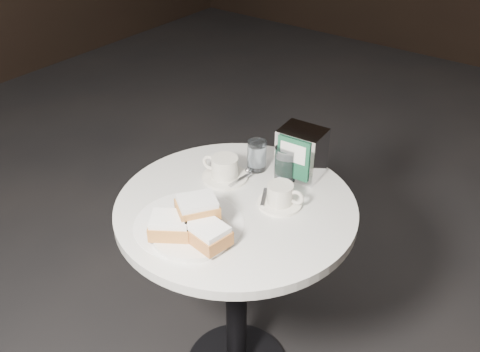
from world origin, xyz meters
The scene contains 8 objects.
cafe_table centered at (0.00, 0.00, 0.55)m, with size 0.70×0.70×0.74m.
sugar_spill centered at (-0.05, -0.15, 0.75)m, with size 0.30×0.30×0.00m, color white.
beignet_plate centered at (0.00, -0.19, 0.78)m, with size 0.26×0.26×0.10m.
coffee_cup_left centered at (-0.11, 0.09, 0.78)m, with size 0.16×0.16×0.07m.
coffee_cup_right centered at (0.10, 0.07, 0.77)m, with size 0.15×0.15×0.07m.
water_glass_left centered at (-0.06, 0.19, 0.79)m, with size 0.07×0.07×0.10m.
water_glass_right centered at (0.04, 0.20, 0.80)m, with size 0.08×0.08×0.11m.
napkin_dispenser centered at (0.06, 0.25, 0.82)m, with size 0.14×0.12×0.15m.
Camera 1 is at (0.75, -0.99, 1.66)m, focal length 40.00 mm.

